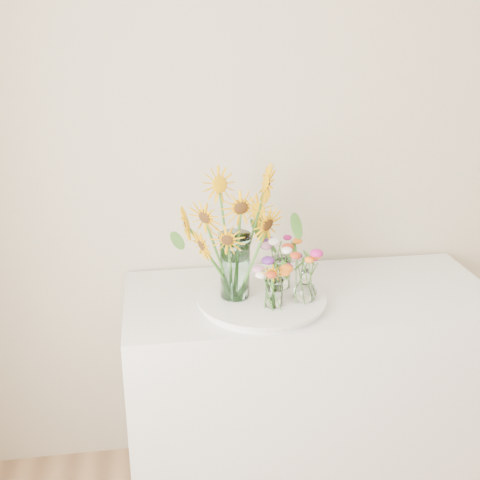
{
  "coord_description": "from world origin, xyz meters",
  "views": [
    {
      "loc": [
        -1.04,
        -0.08,
        1.89
      ],
      "look_at": [
        -0.75,
        1.87,
        1.15
      ],
      "focal_mm": 45.0,
      "sensor_mm": 36.0,
      "label": 1
    }
  ],
  "objects_px": {
    "mason_jar": "(235,266)",
    "small_vase_b": "(305,286)",
    "counter": "(306,392)",
    "small_vase_a": "(274,293)",
    "tray": "(261,301)",
    "small_vase_c": "(281,273)"
  },
  "relations": [
    {
      "from": "mason_jar",
      "to": "counter",
      "type": "bearing_deg",
      "value": 9.49
    },
    {
      "from": "mason_jar",
      "to": "small_vase_b",
      "type": "bearing_deg",
      "value": -15.37
    },
    {
      "from": "counter",
      "to": "tray",
      "type": "distance_m",
      "value": 0.51
    },
    {
      "from": "small_vase_a",
      "to": "small_vase_b",
      "type": "distance_m",
      "value": 0.12
    },
    {
      "from": "tray",
      "to": "small_vase_a",
      "type": "relative_size",
      "value": 4.17
    },
    {
      "from": "mason_jar",
      "to": "small_vase_b",
      "type": "xyz_separation_m",
      "value": [
        0.24,
        -0.07,
        -0.06
      ]
    },
    {
      "from": "small_vase_b",
      "to": "counter",
      "type": "bearing_deg",
      "value": 65.97
    },
    {
      "from": "tray",
      "to": "mason_jar",
      "type": "distance_m",
      "value": 0.17
    },
    {
      "from": "counter",
      "to": "small_vase_b",
      "type": "height_order",
      "value": "small_vase_b"
    },
    {
      "from": "mason_jar",
      "to": "small_vase_b",
      "type": "distance_m",
      "value": 0.26
    },
    {
      "from": "counter",
      "to": "small_vase_a",
      "type": "relative_size",
      "value": 13.11
    },
    {
      "from": "small_vase_c",
      "to": "mason_jar",
      "type": "bearing_deg",
      "value": -163.4
    },
    {
      "from": "counter",
      "to": "small_vase_b",
      "type": "relative_size",
      "value": 11.51
    },
    {
      "from": "mason_jar",
      "to": "small_vase_a",
      "type": "distance_m",
      "value": 0.17
    },
    {
      "from": "small_vase_b",
      "to": "small_vase_c",
      "type": "relative_size",
      "value": 0.99
    },
    {
      "from": "counter",
      "to": "mason_jar",
      "type": "bearing_deg",
      "value": -170.51
    },
    {
      "from": "counter",
      "to": "small_vase_a",
      "type": "bearing_deg",
      "value": -139.94
    },
    {
      "from": "mason_jar",
      "to": "small_vase_c",
      "type": "distance_m",
      "value": 0.2
    },
    {
      "from": "tray",
      "to": "small_vase_c",
      "type": "height_order",
      "value": "small_vase_c"
    },
    {
      "from": "tray",
      "to": "mason_jar",
      "type": "xyz_separation_m",
      "value": [
        -0.09,
        0.02,
        0.14
      ]
    },
    {
      "from": "small_vase_b",
      "to": "small_vase_c",
      "type": "xyz_separation_m",
      "value": [
        -0.06,
        0.12,
        0.0
      ]
    },
    {
      "from": "small_vase_a",
      "to": "small_vase_c",
      "type": "distance_m",
      "value": 0.16
    }
  ]
}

